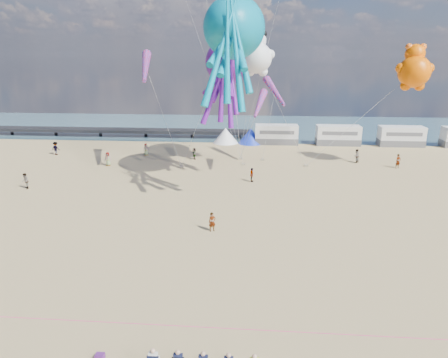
% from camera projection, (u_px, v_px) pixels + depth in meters
% --- Properties ---
extents(ground, '(120.00, 120.00, 0.00)m').
position_uv_depth(ground, '(210.00, 276.00, 25.35)').
color(ground, tan).
rests_on(ground, ground).
extents(water, '(120.00, 120.00, 0.00)m').
position_uv_depth(water, '(242.00, 127.00, 77.67)').
color(water, '#345664').
rests_on(water, ground).
extents(pier, '(60.00, 3.00, 0.50)m').
position_uv_depth(pier, '(78.00, 130.00, 69.02)').
color(pier, black).
rests_on(pier, ground).
extents(motorhome_0, '(6.60, 2.50, 3.00)m').
position_uv_depth(motorhome_0, '(276.00, 134.00, 62.51)').
color(motorhome_0, silver).
rests_on(motorhome_0, ground).
extents(motorhome_1, '(6.60, 2.50, 3.00)m').
position_uv_depth(motorhome_1, '(338.00, 135.00, 61.80)').
color(motorhome_1, silver).
rests_on(motorhome_1, ground).
extents(motorhome_2, '(6.60, 2.50, 3.00)m').
position_uv_depth(motorhome_2, '(401.00, 136.00, 61.08)').
color(motorhome_2, silver).
rests_on(motorhome_2, ground).
extents(tent_white, '(4.00, 4.00, 2.40)m').
position_uv_depth(tent_white, '(226.00, 135.00, 63.20)').
color(tent_white, white).
rests_on(tent_white, ground).
extents(tent_blue, '(4.00, 4.00, 2.40)m').
position_uv_depth(tent_blue, '(251.00, 136.00, 62.90)').
color(tent_blue, '#1933CC').
rests_on(tent_blue, ground).
extents(cooler_purple, '(0.40, 0.30, 0.32)m').
position_uv_depth(cooler_purple, '(100.00, 357.00, 18.35)').
color(cooler_purple, '#541C6A').
rests_on(cooler_purple, ground).
extents(rope_line, '(34.00, 0.03, 0.03)m').
position_uv_depth(rope_line, '(199.00, 327.00, 20.59)').
color(rope_line, '#F2338C').
rests_on(rope_line, ground).
extents(standing_person, '(0.67, 0.57, 1.57)m').
position_uv_depth(standing_person, '(212.00, 222.00, 31.59)').
color(standing_person, tan).
rests_on(standing_person, ground).
extents(beachgoer_0, '(0.72, 0.65, 1.66)m').
position_uv_depth(beachgoer_0, '(146.00, 149.00, 55.55)').
color(beachgoer_0, '#7F6659').
rests_on(beachgoer_0, ground).
extents(beachgoer_1, '(1.02, 1.01, 1.78)m').
position_uv_depth(beachgoer_1, '(356.00, 156.00, 51.70)').
color(beachgoer_1, '#7F6659').
rests_on(beachgoer_1, ground).
extents(beachgoer_2, '(1.01, 0.85, 1.84)m').
position_uv_depth(beachgoer_2, '(56.00, 148.00, 55.78)').
color(beachgoer_2, '#7F6659').
rests_on(beachgoer_2, ground).
extents(beachgoer_3, '(0.66, 1.06, 1.56)m').
position_uv_depth(beachgoer_3, '(252.00, 175.00, 43.92)').
color(beachgoer_3, '#7F6659').
rests_on(beachgoer_3, ground).
extents(beachgoer_4, '(0.66, 0.97, 1.52)m').
position_uv_depth(beachgoer_4, '(194.00, 154.00, 53.40)').
color(beachgoer_4, '#7F6659').
rests_on(beachgoer_4, ground).
extents(beachgoer_5, '(1.71, 1.12, 1.77)m').
position_uv_depth(beachgoer_5, '(398.00, 161.00, 49.13)').
color(beachgoer_5, '#7F6659').
rests_on(beachgoer_5, ground).
extents(beachgoer_6, '(0.65, 0.45, 1.72)m').
position_uv_depth(beachgoer_6, '(108.00, 159.00, 50.34)').
color(beachgoer_6, '#7F6659').
rests_on(beachgoer_6, ground).
extents(beachgoer_7, '(0.89, 0.98, 1.68)m').
position_uv_depth(beachgoer_7, '(25.00, 181.00, 41.58)').
color(beachgoer_7, '#7F6659').
rests_on(beachgoer_7, ground).
extents(sandbag_a, '(0.50, 0.35, 0.22)m').
position_uv_depth(sandbag_a, '(182.00, 167.00, 49.55)').
color(sandbag_a, gray).
rests_on(sandbag_a, ground).
extents(sandbag_b, '(0.50, 0.35, 0.22)m').
position_uv_depth(sandbag_b, '(243.00, 164.00, 50.85)').
color(sandbag_b, gray).
rests_on(sandbag_b, ground).
extents(sandbag_c, '(0.50, 0.35, 0.22)m').
position_uv_depth(sandbag_c, '(306.00, 166.00, 50.13)').
color(sandbag_c, gray).
rests_on(sandbag_c, ground).
extents(sandbag_d, '(0.50, 0.35, 0.22)m').
position_uv_depth(sandbag_d, '(262.00, 160.00, 52.94)').
color(sandbag_d, gray).
rests_on(sandbag_d, ground).
extents(sandbag_e, '(0.50, 0.35, 0.22)m').
position_uv_depth(sandbag_e, '(240.00, 159.00, 53.54)').
color(sandbag_e, gray).
rests_on(sandbag_e, ground).
extents(kite_octopus_teal, '(5.45, 11.37, 12.68)m').
position_uv_depth(kite_octopus_teal, '(234.00, 28.00, 39.01)').
color(kite_octopus_teal, '#0383A2').
extents(kite_octopus_purple, '(6.15, 11.16, 12.09)m').
position_uv_depth(kite_octopus_purple, '(228.00, 62.00, 48.64)').
color(kite_octopus_purple, '#5F1289').
extents(kite_panda, '(4.32, 4.08, 5.96)m').
position_uv_depth(kite_panda, '(257.00, 58.00, 45.56)').
color(kite_panda, white).
extents(kite_teddy_orange, '(5.01, 4.80, 6.19)m').
position_uv_depth(kite_teddy_orange, '(414.00, 72.00, 45.45)').
color(kite_teddy_orange, '#FF6200').
extents(windsock_left, '(2.70, 7.99, 7.94)m').
position_uv_depth(windsock_left, '(146.00, 67.00, 44.81)').
color(windsock_left, red).
extents(windsock_mid, '(3.20, 6.20, 6.27)m').
position_uv_depth(windsock_mid, '(275.00, 91.00, 49.46)').
color(windsock_mid, red).
extents(windsock_right, '(1.96, 4.87, 4.79)m').
position_uv_depth(windsock_right, '(260.00, 104.00, 44.48)').
color(windsock_right, red).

